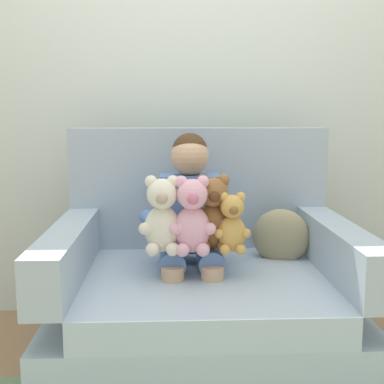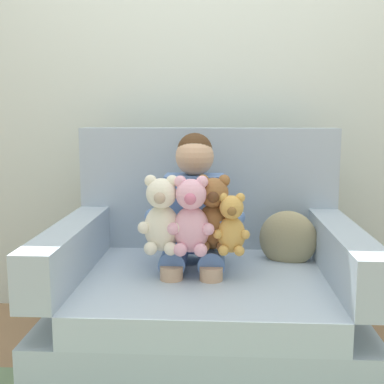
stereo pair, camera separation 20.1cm
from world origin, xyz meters
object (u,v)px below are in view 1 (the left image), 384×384
Objects in this scene: throw_pillow at (281,237)px; armchair at (203,298)px; plush_cream at (162,217)px; plush_brown at (213,215)px; seated_child at (191,219)px; plush_honey at (232,225)px; plush_pink at (192,218)px.

armchair is at bearing -158.91° from throw_pillow.
plush_cream is 1.01× the size of plush_brown.
plush_honey is at bearing -40.24° from seated_child.
plush_brown is (0.03, -0.09, 0.39)m from armchair.
seated_child is 2.62× the size of plush_pink.
plush_pink is at bearing -127.13° from plush_brown.
plush_brown is (-0.07, 0.05, 0.03)m from plush_honey.
plush_honey reaches higher than throw_pillow.
plush_cream reaches higher than throw_pillow.
plush_pink is 0.54m from throw_pillow.
plush_pink is (-0.16, -0.01, 0.03)m from plush_honey.
armchair reaches higher than seated_child.
armchair is at bearing 105.85° from plush_honey.
plush_brown is 0.44m from throw_pillow.
seated_child is 2.62× the size of plush_cream.
plush_pink is (-0.05, -0.15, 0.39)m from armchair.
plush_honey is 0.40m from throw_pillow.
plush_brown reaches higher than plush_honey.
plush_cream is at bearing -142.43° from armchair.
throw_pillow is (0.37, 0.14, 0.24)m from armchair.
seated_child reaches higher than plush_pink.
plush_pink is 1.21× the size of throw_pillow.
plush_honey is 0.94× the size of throw_pillow.
seated_child is 0.19m from plush_pink.
plush_pink is (-0.00, -0.19, 0.04)m from seated_child.
throw_pillow is at bearing 49.75° from plush_cream.
seated_child is 3.17× the size of throw_pillow.
plush_cream is 1.21× the size of throw_pillow.
seated_child reaches higher than plush_brown.
plush_cream is at bearing -116.26° from seated_child.
armchair is at bearing 63.18° from plush_pink.
armchair is at bearing -29.08° from seated_child.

